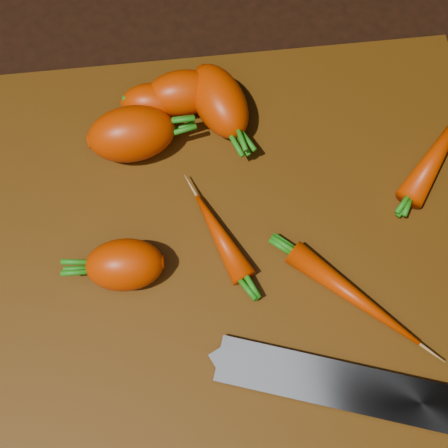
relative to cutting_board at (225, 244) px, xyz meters
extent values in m
cube|color=black|center=(0.00, 0.00, -0.01)|extent=(2.00, 2.00, 0.01)
cube|color=#603609|center=(0.00, 0.00, 0.00)|extent=(0.50, 0.40, 0.01)
ellipsoid|color=#F13B00|center=(-0.07, 0.10, 0.03)|extent=(0.08, 0.06, 0.05)
ellipsoid|color=#F13B00|center=(-0.09, -0.02, 0.03)|extent=(0.07, 0.05, 0.04)
ellipsoid|color=#F13B00|center=(0.01, 0.13, 0.03)|extent=(0.07, 0.09, 0.05)
ellipsoid|color=#F13B00|center=(-0.03, 0.14, 0.03)|extent=(0.07, 0.05, 0.04)
ellipsoid|color=#F13B00|center=(-0.06, 0.14, 0.02)|extent=(0.06, 0.04, 0.04)
ellipsoid|color=#F13B00|center=(0.21, 0.06, 0.02)|extent=(0.10, 0.11, 0.03)
ellipsoid|color=#F13B00|center=(0.10, -0.07, 0.02)|extent=(0.11, 0.11, 0.02)
ellipsoid|color=#F13B00|center=(0.00, 0.00, 0.02)|extent=(0.05, 0.09, 0.02)
cube|color=gray|center=(-0.02, -0.10, 0.01)|extent=(0.21, 0.10, 0.00)
cube|color=gray|center=(0.09, -0.14, 0.01)|extent=(0.02, 0.04, 0.02)
cube|color=black|center=(0.15, -0.16, 0.01)|extent=(0.12, 0.06, 0.02)
cylinder|color=#B2B2B7|center=(0.13, -0.15, 0.02)|extent=(0.01, 0.01, 0.00)
camera|label=1|loc=(-0.02, -0.19, 0.53)|focal=50.00mm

